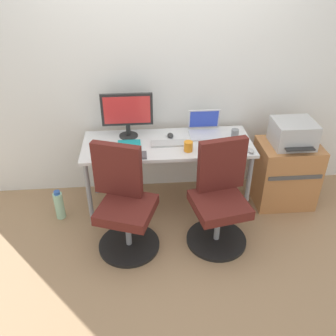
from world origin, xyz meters
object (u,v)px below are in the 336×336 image
office_chair_right (219,199)px  side_cabinet (285,173)px  printer (293,133)px  open_laptop (205,128)px  desktop_monitor (127,112)px  office_chair_left (124,204)px  water_bottle_on_floor (59,205)px  coffee_mug (188,146)px

office_chair_right → side_cabinet: bearing=32.4°
printer → side_cabinet: bearing=90.0°
open_laptop → desktop_monitor: bearing=179.6°
side_cabinet → printer: size_ratio=1.65×
office_chair_right → desktop_monitor: size_ratio=1.96×
printer → office_chair_left: bearing=-162.8°
water_bottle_on_floor → desktop_monitor: bearing=23.3°
open_laptop → coffee_mug: 0.39m
office_chair_left → open_laptop: size_ratio=3.03×
office_chair_right → open_laptop: 0.77m
printer → water_bottle_on_floor: (-2.25, -0.09, -0.63)m
office_chair_left → office_chair_right: bearing=0.2°
office_chair_left → desktop_monitor: 0.88m
side_cabinet → printer: bearing=-90.0°
office_chair_right → coffee_mug: 0.55m
desktop_monitor → printer: bearing=-7.6°
side_cabinet → water_bottle_on_floor: size_ratio=2.13×
open_laptop → office_chair_right: bearing=-87.8°
water_bottle_on_floor → coffee_mug: bearing=-1.5°
water_bottle_on_floor → office_chair_left: bearing=-31.7°
office_chair_left → desktop_monitor: bearing=85.9°
printer → coffee_mug: printer is taller
printer → coffee_mug: (-1.01, -0.13, -0.02)m
side_cabinet → desktop_monitor: bearing=172.4°
open_laptop → coffee_mug: size_ratio=3.37×
office_chair_left → desktop_monitor: (0.05, 0.70, 0.54)m
office_chair_left → open_laptop: 1.11m
office_chair_right → coffee_mug: (-0.23, 0.37, 0.33)m
office_chair_left → side_cabinet: bearing=17.3°
water_bottle_on_floor → open_laptop: (1.44, 0.30, 0.62)m
printer → desktop_monitor: desktop_monitor is taller
office_chair_left → printer: (1.60, 0.50, 0.36)m
printer → desktop_monitor: size_ratio=0.83×
water_bottle_on_floor → desktop_monitor: desktop_monitor is taller
office_chair_left → side_cabinet: (1.60, 0.50, -0.09)m
office_chair_right → open_laptop: office_chair_right is taller
office_chair_left → water_bottle_on_floor: bearing=148.3°
side_cabinet → water_bottle_on_floor: 2.26m
side_cabinet → desktop_monitor: 1.68m
water_bottle_on_floor → desktop_monitor: 1.11m
side_cabinet → printer: printer is taller
office_chair_right → water_bottle_on_floor: office_chair_right is taller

